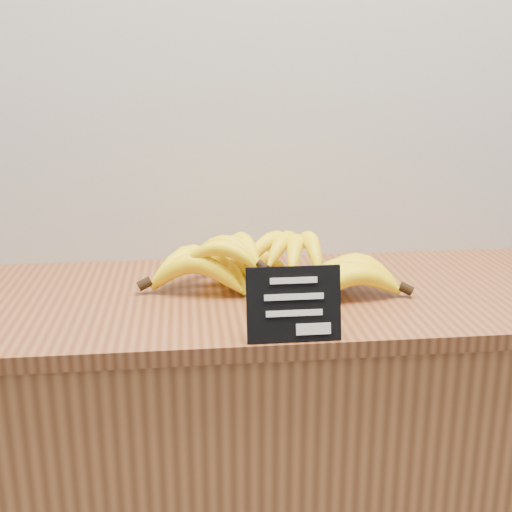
# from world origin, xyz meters

# --- Properties ---
(counter) EXTENTS (1.43, 0.50, 0.90)m
(counter) POSITION_xyz_m (-0.09, 2.75, 0.45)
(counter) COLOR #A86536
(counter) RESTS_ON ground
(counter_top) EXTENTS (1.36, 0.54, 0.03)m
(counter_top) POSITION_xyz_m (-0.09, 2.75, 0.92)
(counter_top) COLOR brown
(counter_top) RESTS_ON counter
(chalkboard_sign) EXTENTS (0.16, 0.03, 0.12)m
(chalkboard_sign) POSITION_xyz_m (-0.05, 2.50, 0.99)
(chalkboard_sign) COLOR black
(chalkboard_sign) RESTS_ON counter_top
(banana_pile) EXTENTS (0.54, 0.33, 0.12)m
(banana_pile) POSITION_xyz_m (-0.07, 2.76, 0.98)
(banana_pile) COLOR #FFE70A
(banana_pile) RESTS_ON counter_top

